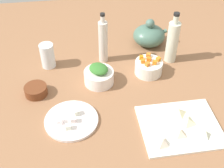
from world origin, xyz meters
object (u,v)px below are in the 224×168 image
(cutting_board, at_px, (180,126))
(bowl_small_side, at_px, (36,90))
(bowl_carrots, at_px, (149,67))
(teapot, at_px, (149,35))
(plate_tofu, at_px, (71,120))
(drinking_glass_0, at_px, (48,56))
(bottle_0, at_px, (172,41))
(bowl_greens, at_px, (99,77))
(bottle_1, at_px, (103,41))

(cutting_board, distance_m, bowl_small_side, 0.63)
(bowl_carrots, distance_m, teapot, 0.25)
(bowl_carrots, distance_m, bowl_small_side, 0.53)
(plate_tofu, bearing_deg, teapot, 49.11)
(bowl_carrots, bearing_deg, cutting_board, -82.27)
(teapot, distance_m, drinking_glass_0, 0.54)
(bottle_0, distance_m, drinking_glass_0, 0.61)
(bowl_carrots, height_order, drinking_glass_0, drinking_glass_0)
(plate_tofu, relative_size, drinking_glass_0, 1.78)
(cutting_board, relative_size, bowl_greens, 2.30)
(bowl_carrots, height_order, bottle_1, bottle_1)
(bowl_carrots, xyz_separation_m, teapot, (0.06, 0.24, 0.02))
(bowl_carrots, xyz_separation_m, drinking_glass_0, (-0.47, 0.12, 0.03))
(plate_tofu, bearing_deg, bowl_small_side, 128.64)
(bowl_greens, relative_size, drinking_glass_0, 1.11)
(bowl_carrots, relative_size, bottle_1, 0.49)
(bowl_greens, relative_size, teapot, 0.74)
(plate_tofu, bearing_deg, bowl_carrots, 34.78)
(bottle_1, distance_m, drinking_glass_0, 0.28)
(bowl_greens, distance_m, bowl_carrots, 0.24)
(cutting_board, bearing_deg, bowl_carrots, 97.73)
(teapot, relative_size, bottle_0, 0.69)
(cutting_board, bearing_deg, bowl_greens, 132.55)
(drinking_glass_0, bearing_deg, bottle_0, -3.31)
(cutting_board, height_order, bowl_carrots, bowl_carrots)
(bowl_carrots, height_order, bowl_small_side, bowl_carrots)
(cutting_board, distance_m, plate_tofu, 0.43)
(plate_tofu, relative_size, bowl_greens, 1.60)
(teapot, height_order, bottle_1, bottle_1)
(plate_tofu, distance_m, bowl_small_side, 0.24)
(bowl_small_side, bearing_deg, drinking_glass_0, 75.31)
(cutting_board, height_order, bowl_greens, bowl_greens)
(bowl_greens, xyz_separation_m, bowl_carrots, (0.24, 0.04, 0.00))
(bowl_small_side, height_order, bottle_1, bottle_1)
(bowl_carrots, relative_size, teapot, 0.71)
(bowl_carrots, bearing_deg, bottle_1, 146.95)
(bottle_0, height_order, drinking_glass_0, bottle_0)
(cutting_board, height_order, bowl_small_side, bowl_small_side)
(teapot, relative_size, bottle_1, 0.70)
(plate_tofu, height_order, bowl_small_side, bowl_small_side)
(bowl_greens, bearing_deg, bowl_small_side, -172.02)
(bottle_1, bearing_deg, bowl_carrots, -33.05)
(bowl_greens, relative_size, bottle_1, 0.52)
(cutting_board, distance_m, bowl_carrots, 0.36)
(bowl_greens, distance_m, drinking_glass_0, 0.28)
(cutting_board, bearing_deg, bottle_0, 79.12)
(plate_tofu, distance_m, teapot, 0.66)
(cutting_board, distance_m, drinking_glass_0, 0.70)
(bowl_greens, xyz_separation_m, bowl_small_side, (-0.28, -0.04, -0.01))
(bowl_small_side, bearing_deg, teapot, 28.55)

